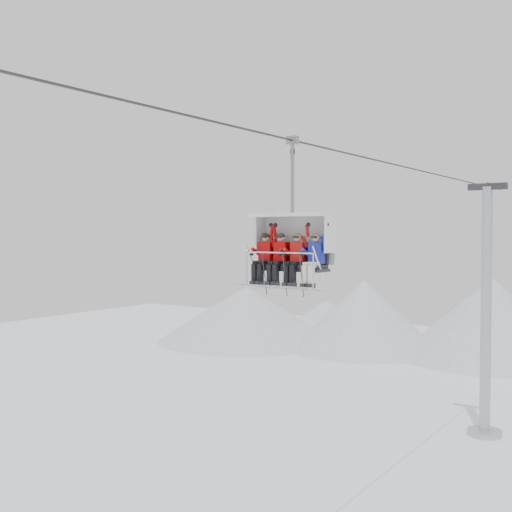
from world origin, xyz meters
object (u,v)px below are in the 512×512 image
Objects in this scene: skier_center_left at (279,257)px; skier_center_right at (296,258)px; chairlift_carrier at (294,240)px; skier_far_left at (264,257)px; skier_far_right at (314,258)px; lift_tower_right at (486,328)px.

skier_center_right is at bearing 0.00° from skier_center_left.
chairlift_carrier is 0.60m from skier_center_right.
skier_far_left and skier_center_right have the same top height.
skier_center_left is 1.07m from skier_far_right.
skier_center_left is 1.00× the size of skier_far_right.
skier_far_right is at bearing -21.54° from chairlift_carrier.
lift_tower_right is 7.99× the size of skier_far_right.
skier_center_right is at bearing 0.00° from skier_far_left.
skier_far_left is at bearing -158.80° from chairlift_carrier.
skier_center_left is at bearing -134.18° from chairlift_carrier.
lift_tower_right is at bearing 89.17° from skier_center_left.
lift_tower_right is at bearing 90.00° from chairlift_carrier.
skier_far_left is at bearing 180.00° from skier_far_right.
chairlift_carrier is 2.36× the size of skier_far_left.
lift_tower_right is 3.38× the size of chairlift_carrier.
lift_tower_right is 20.93m from skier_far_left.
lift_tower_right is 7.99× the size of skier_center_right.
skier_far_right is (0.77, -0.30, -0.46)m from chairlift_carrier.
skier_far_right is at bearing 0.00° from skier_far_left.
skier_far_left is at bearing -92.20° from lift_tower_right.
skier_center_right is (1.01, 0.00, 0.00)m from skier_far_left.
skier_far_right is (1.07, 0.00, 0.00)m from skier_center_left.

